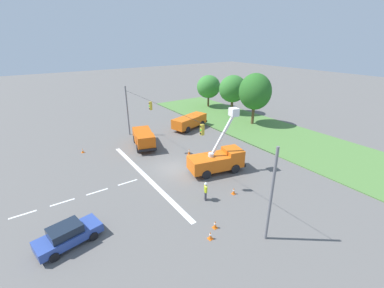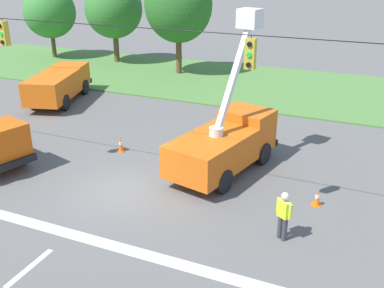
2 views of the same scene
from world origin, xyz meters
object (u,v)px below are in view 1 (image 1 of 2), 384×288
(traffic_cone_foreground_left, at_px, (234,191))
(traffic_cone_mid_right, at_px, (189,151))
(utility_truck_support_near, at_px, (190,121))
(road_worker, at_px, (206,190))
(tree_far_west, at_px, (209,87))
(traffic_cone_mid_left, at_px, (210,235))
(utility_truck_support_far, at_px, (144,138))
(sedan_blue, at_px, (68,235))
(traffic_cone_near_bucket, at_px, (83,151))
(tree_west, at_px, (233,89))
(traffic_cone_foreground_right, at_px, (215,224))
(tree_centre, at_px, (255,92))
(utility_truck_bucket_lift, at_px, (218,159))

(traffic_cone_foreground_left, distance_m, traffic_cone_mid_right, 9.79)
(utility_truck_support_near, xyz_separation_m, road_worker, (17.01, -9.67, -0.20))
(tree_far_west, distance_m, road_worker, 33.66)
(utility_truck_support_near, height_order, traffic_cone_mid_left, utility_truck_support_near)
(tree_far_west, bearing_deg, utility_truck_support_far, -58.94)
(tree_far_west, relative_size, sedan_blue, 1.42)
(traffic_cone_foreground_left, bearing_deg, traffic_cone_near_bucket, -151.96)
(utility_truck_support_far, xyz_separation_m, traffic_cone_mid_right, (5.43, 3.56, -0.83))
(road_worker, bearing_deg, traffic_cone_foreground_left, 75.07)
(traffic_cone_foreground_left, xyz_separation_m, traffic_cone_mid_right, (-9.68, 1.48, 0.03))
(sedan_blue, distance_m, traffic_cone_foreground_left, 13.92)
(traffic_cone_foreground_left, bearing_deg, utility_truck_support_far, -172.16)
(tree_far_west, height_order, tree_west, tree_west)
(sedan_blue, bearing_deg, utility_truck_support_near, 127.40)
(tree_west, xyz_separation_m, traffic_cone_mid_left, (24.02, -23.89, -4.32))
(traffic_cone_foreground_right, xyz_separation_m, traffic_cone_mid_right, (-12.30, 5.80, 0.04))
(tree_centre, distance_m, utility_truck_support_far, 19.48)
(tree_far_west, height_order, road_worker, tree_far_west)
(utility_truck_support_far, height_order, traffic_cone_near_bucket, utility_truck_support_far)
(traffic_cone_foreground_right, distance_m, traffic_cone_mid_left, 1.23)
(utility_truck_bucket_lift, relative_size, traffic_cone_mid_left, 10.41)
(tree_west, height_order, traffic_cone_foreground_left, tree_west)
(tree_centre, height_order, traffic_cone_mid_left, tree_centre)
(road_worker, bearing_deg, tree_centre, 123.56)
(road_worker, relative_size, traffic_cone_mid_right, 2.42)
(tree_far_west, height_order, traffic_cone_mid_right, tree_far_west)
(tree_centre, xyz_separation_m, traffic_cone_near_bucket, (-3.84, -26.24, -5.14))
(sedan_blue, bearing_deg, tree_centre, 111.13)
(tree_far_west, relative_size, road_worker, 3.66)
(road_worker, height_order, traffic_cone_mid_left, road_worker)
(tree_centre, height_order, sedan_blue, tree_centre)
(tree_far_west, distance_m, utility_truck_support_near, 14.74)
(utility_truck_bucket_lift, height_order, utility_truck_support_near, utility_truck_bucket_lift)
(tree_far_west, xyz_separation_m, traffic_cone_foreground_left, (27.14, -17.90, -3.84))
(traffic_cone_foreground_right, relative_size, traffic_cone_mid_left, 1.02)
(utility_truck_support_far, distance_m, traffic_cone_foreground_left, 15.27)
(tree_west, xyz_separation_m, utility_truck_support_far, (5.58, -20.65, -3.45))
(traffic_cone_mid_right, bearing_deg, utility_truck_bucket_lift, 1.01)
(tree_far_west, relative_size, tree_centre, 0.78)
(tree_far_west, distance_m, tree_west, 6.51)
(utility_truck_support_far, relative_size, traffic_cone_foreground_left, 9.58)
(utility_truck_support_far, height_order, road_worker, utility_truck_support_far)
(traffic_cone_mid_left, bearing_deg, road_worker, 147.23)
(tree_west, relative_size, traffic_cone_near_bucket, 11.89)
(tree_centre, distance_m, road_worker, 23.93)
(traffic_cone_mid_left, distance_m, traffic_cone_mid_right, 14.68)
(sedan_blue, relative_size, traffic_cone_foreground_left, 6.77)
(traffic_cone_mid_left, relative_size, traffic_cone_mid_right, 0.90)
(tree_centre, bearing_deg, utility_truck_bucket_lift, -58.35)
(traffic_cone_foreground_right, bearing_deg, sedan_blue, -115.35)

